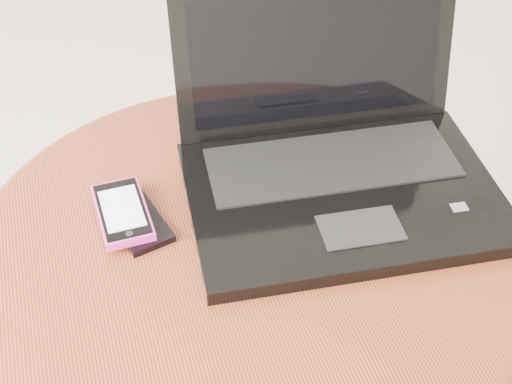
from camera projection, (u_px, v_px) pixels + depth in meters
name	position (u px, v px, depth m)	size (l,w,h in m)	color
table	(244.00, 303.00, 0.97)	(0.69, 0.69, 0.55)	#5A2B17
laptop	(335.00, 151.00, 0.94)	(0.42, 0.36, 0.26)	black
phone_black	(137.00, 220.00, 0.91)	(0.08, 0.12, 0.01)	black
phone_pink	(122.00, 212.00, 0.90)	(0.06, 0.11, 0.01)	#F635A6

